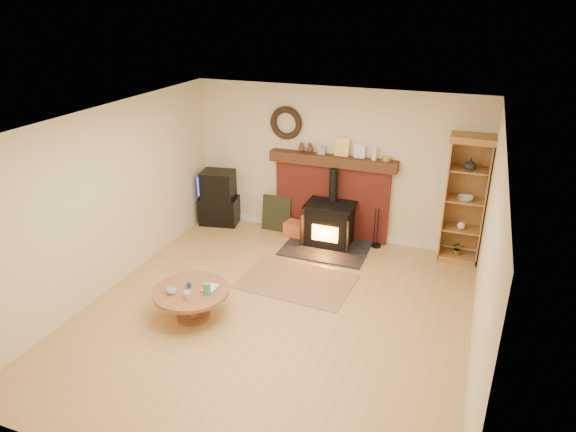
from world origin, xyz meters
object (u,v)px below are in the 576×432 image
at_px(wood_stove, 329,226).
at_px(curio_cabinet, 465,199).
at_px(tv_unit, 219,199).
at_px(coffee_table, 191,295).

xyz_separation_m(wood_stove, curio_cabinet, (2.09, 0.28, 0.66)).
distance_m(tv_unit, coffee_table, 3.12).
relative_size(wood_stove, tv_unit, 1.38).
relative_size(tv_unit, curio_cabinet, 0.49).
xyz_separation_m(tv_unit, coffee_table, (1.12, -2.91, -0.14)).
distance_m(wood_stove, tv_unit, 2.20).
bearing_deg(tv_unit, curio_cabinet, 1.18).
height_order(curio_cabinet, coffee_table, curio_cabinet).
distance_m(tv_unit, curio_cabinet, 4.31).
distance_m(wood_stove, curio_cabinet, 2.21).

